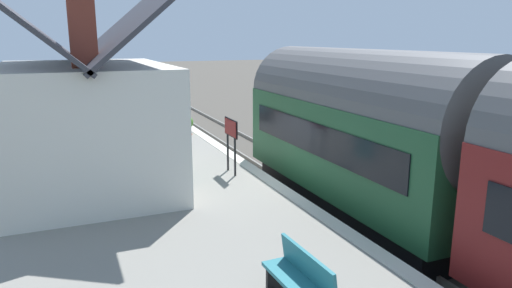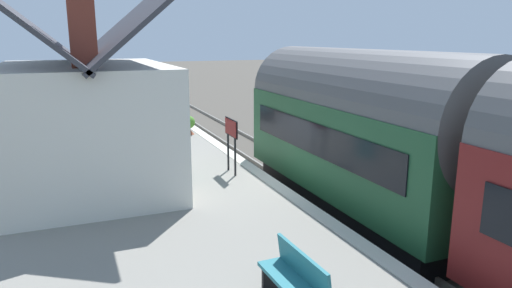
# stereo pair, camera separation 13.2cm
# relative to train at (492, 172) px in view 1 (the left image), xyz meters

# --- Properties ---
(ground_plane) EXTENTS (160.00, 160.00, 0.00)m
(ground_plane) POSITION_rel_train_xyz_m (5.12, 0.90, -2.21)
(ground_plane) COLOR #4C473F
(platform) EXTENTS (32.00, 6.62, 0.82)m
(platform) POSITION_rel_train_xyz_m (5.12, 5.21, -1.80)
(platform) COLOR gray
(platform) RESTS_ON ground
(platform_edge_coping) EXTENTS (32.00, 0.36, 0.02)m
(platform_edge_coping) POSITION_rel_train_xyz_m (5.12, 2.08, -1.39)
(platform_edge_coping) COLOR beige
(platform_edge_coping) RESTS_ON platform
(rail_near) EXTENTS (52.00, 0.08, 0.14)m
(rail_near) POSITION_rel_train_xyz_m (5.12, -0.72, -2.14)
(rail_near) COLOR gray
(rail_near) RESTS_ON ground
(rail_far) EXTENTS (52.00, 0.08, 0.14)m
(rail_far) POSITION_rel_train_xyz_m (5.12, 0.72, -2.14)
(rail_far) COLOR gray
(rail_far) RESTS_ON ground
(train) EXTENTS (16.40, 2.73, 4.32)m
(train) POSITION_rel_train_xyz_m (0.00, 0.00, 0.00)
(train) COLOR black
(train) RESTS_ON ground
(station_building) EXTENTS (6.06, 4.24, 6.01)m
(station_building) POSITION_rel_train_xyz_m (6.61, 6.53, 0.32)
(station_building) COLOR white
(station_building) RESTS_ON platform
(bench_mid_platform) EXTENTS (1.41, 0.48, 0.88)m
(bench_mid_platform) POSITION_rel_train_xyz_m (-0.59, 4.23, -0.92)
(bench_mid_platform) COLOR #26727F
(bench_mid_platform) RESTS_ON platform
(bench_platform_end) EXTENTS (1.41, 0.45, 0.88)m
(bench_platform_end) POSITION_rel_train_xyz_m (13.96, 4.21, -0.92)
(bench_platform_end) COLOR #26727F
(bench_platform_end) RESTS_ON platform
(planter_edge_near) EXTENTS (0.54, 0.54, 0.70)m
(planter_edge_near) POSITION_rel_train_xyz_m (15.73, 5.45, -1.03)
(planter_edge_near) COLOR teal
(planter_edge_near) RESTS_ON platform
(planter_bench_right) EXTENTS (0.56, 0.56, 0.80)m
(planter_bench_right) POSITION_rel_train_xyz_m (11.99, 2.61, -1.01)
(planter_bench_right) COLOR #9E5138
(planter_bench_right) RESTS_ON platform
(planter_by_door) EXTENTS (1.05, 0.32, 0.62)m
(planter_by_door) POSITION_rel_train_xyz_m (16.21, 3.51, -1.10)
(planter_by_door) COLOR #9E5138
(planter_by_door) RESTS_ON platform
(planter_edge_far) EXTENTS (0.69, 0.69, 0.94)m
(planter_edge_far) POSITION_rel_train_xyz_m (14.60, 5.47, -0.90)
(planter_edge_far) COLOR #9E5138
(planter_edge_far) RESTS_ON platform
(station_sign_board) EXTENTS (0.96, 0.06, 1.57)m
(station_sign_board) POSITION_rel_train_xyz_m (6.21, 2.79, -0.21)
(station_sign_board) COLOR black
(station_sign_board) RESTS_ON platform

